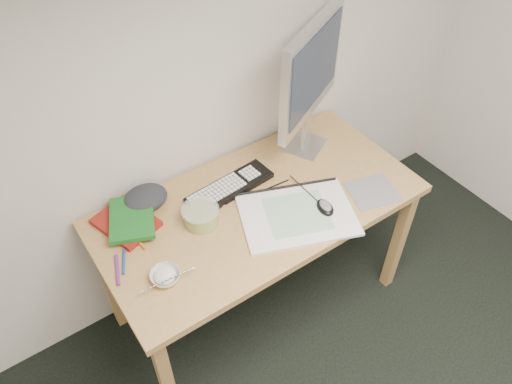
# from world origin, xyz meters

# --- Properties ---
(desk) EXTENTS (1.40, 0.70, 0.75)m
(desk) POSITION_xyz_m (0.18, 1.43, 0.67)
(desk) COLOR tan
(desk) RESTS_ON ground
(mousepad) EXTENTS (0.25, 0.24, 0.00)m
(mousepad) POSITION_xyz_m (0.64, 1.21, 0.75)
(mousepad) COLOR slate
(mousepad) RESTS_ON desk
(sketchpad) EXTENTS (0.56, 0.48, 0.01)m
(sketchpad) POSITION_xyz_m (0.27, 1.28, 0.76)
(sketchpad) COLOR white
(sketchpad) RESTS_ON desk
(keyboard) EXTENTS (0.42, 0.17, 0.02)m
(keyboard) POSITION_xyz_m (0.13, 1.57, 0.76)
(keyboard) COLOR black
(keyboard) RESTS_ON desk
(monitor) EXTENTS (0.50, 0.28, 0.64)m
(monitor) POSITION_xyz_m (0.59, 1.62, 1.15)
(monitor) COLOR silver
(monitor) RESTS_ON desk
(mouse) EXTENTS (0.09, 0.11, 0.03)m
(mouse) POSITION_xyz_m (0.39, 1.24, 0.78)
(mouse) COLOR black
(mouse) RESTS_ON sketchpad
(rice_bowl) EXTENTS (0.12, 0.12, 0.04)m
(rice_bowl) POSITION_xyz_m (-0.33, 1.31, 0.77)
(rice_bowl) COLOR white
(rice_bowl) RESTS_ON desk
(chopsticks) EXTENTS (0.21, 0.03, 0.02)m
(chopsticks) POSITION_xyz_m (-0.33, 1.27, 0.79)
(chopsticks) COLOR #AFAEB1
(chopsticks) RESTS_ON rice_bowl
(fruit_tub) EXTENTS (0.20, 0.20, 0.08)m
(fruit_tub) POSITION_xyz_m (-0.07, 1.48, 0.79)
(fruit_tub) COLOR gold
(fruit_tub) RESTS_ON desk
(book_red) EXTENTS (0.25, 0.29, 0.02)m
(book_red) POSITION_xyz_m (-0.34, 1.64, 0.76)
(book_red) COLOR maroon
(book_red) RESTS_ON desk
(book_green) EXTENTS (0.26, 0.29, 0.02)m
(book_green) POSITION_xyz_m (-0.31, 1.63, 0.79)
(book_green) COLOR #196521
(book_green) RESTS_ON book_red
(cloth_lump) EXTENTS (0.19, 0.17, 0.07)m
(cloth_lump) POSITION_xyz_m (-0.22, 1.70, 0.78)
(cloth_lump) COLOR #272A2F
(cloth_lump) RESTS_ON desk
(pencil_pink) EXTENTS (0.17, 0.10, 0.01)m
(pencil_pink) POSITION_xyz_m (0.12, 1.46, 0.75)
(pencil_pink) COLOR #CB6581
(pencil_pink) RESTS_ON desk
(pencil_tan) EXTENTS (0.15, 0.10, 0.01)m
(pencil_tan) POSITION_xyz_m (0.24, 1.43, 0.75)
(pencil_tan) COLOR #A58157
(pencil_tan) RESTS_ON desk
(pencil_black) EXTENTS (0.16, 0.02, 0.01)m
(pencil_black) POSITION_xyz_m (0.29, 1.48, 0.75)
(pencil_black) COLOR black
(pencil_black) RESTS_ON desk
(marker_blue) EXTENTS (0.06, 0.11, 0.01)m
(marker_blue) POSITION_xyz_m (-0.43, 1.47, 0.76)
(marker_blue) COLOR #1C419C
(marker_blue) RESTS_ON desk
(marker_orange) EXTENTS (0.04, 0.15, 0.01)m
(marker_orange) POSITION_xyz_m (-0.34, 1.55, 0.76)
(marker_orange) COLOR orange
(marker_orange) RESTS_ON desk
(marker_purple) EXTENTS (0.06, 0.14, 0.01)m
(marker_purple) POSITION_xyz_m (-0.46, 1.44, 0.76)
(marker_purple) COLOR #732382
(marker_purple) RESTS_ON desk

